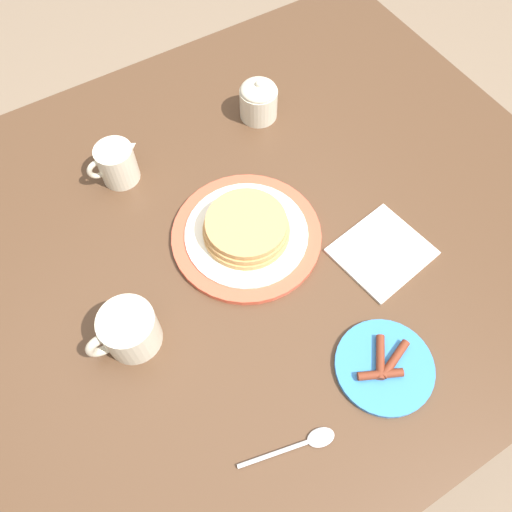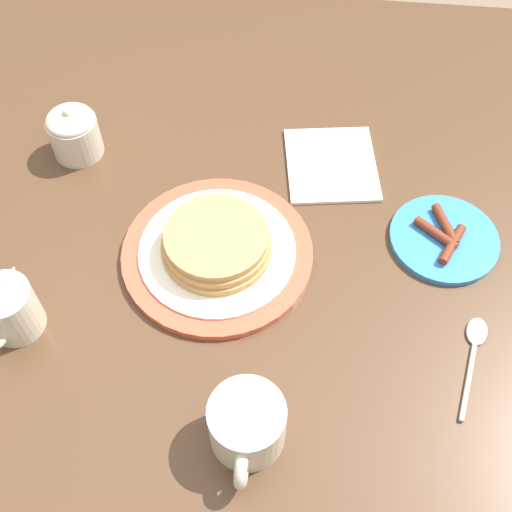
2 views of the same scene
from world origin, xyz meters
TOP-DOWN VIEW (x-y plane):
  - ground_plane at (0.00, 0.00)m, footprint 8.00×8.00m
  - dining_table at (0.00, 0.00)m, footprint 1.29×1.09m
  - pancake_plate at (0.02, 0.01)m, footprint 0.28×0.28m
  - side_plate_bacon at (-0.04, 0.35)m, footprint 0.16×0.16m
  - coffee_mug at (0.29, 0.09)m, footprint 0.12×0.09m
  - creamer_pitcher at (0.17, -0.24)m, footprint 0.11×0.08m
  - sugar_bowl at (-0.16, -0.25)m, footprint 0.08×0.08m
  - napkin at (-0.18, 0.17)m, footprint 0.18×0.17m
  - spoon at (0.14, 0.38)m, footprint 0.16×0.05m

SIDE VIEW (x-z plane):
  - ground_plane at x=0.00m, z-range 0.00..0.00m
  - dining_table at x=0.00m, z-range 0.26..1.01m
  - napkin at x=-0.18m, z-range 0.75..0.75m
  - spoon at x=0.14m, z-range 0.74..0.75m
  - side_plate_bacon at x=-0.04m, z-range 0.74..0.76m
  - pancake_plate at x=0.02m, z-range 0.74..0.79m
  - coffee_mug at x=0.29m, z-range 0.75..0.83m
  - creamer_pitcher at x=0.17m, z-range 0.74..0.83m
  - sugar_bowl at x=-0.16m, z-range 0.74..0.84m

